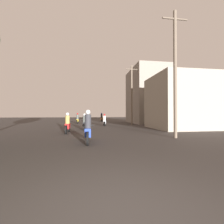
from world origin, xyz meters
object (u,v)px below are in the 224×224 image
(motorcycle_black, at_px, (85,123))
(motorcycle_blue, at_px, (88,130))
(motorcycle_red, at_px, (68,125))
(utility_pole_far, at_px, (132,94))
(motorcycle_silver, at_px, (104,121))
(building_right_near, at_px, (181,102))
(utility_pole_near, at_px, (175,71))
(motorcycle_orange, at_px, (102,118))
(building_right_far, at_px, (146,96))
(motorcycle_yellow, at_px, (78,119))

(motorcycle_black, bearing_deg, motorcycle_blue, -81.37)
(motorcycle_red, distance_m, utility_pole_far, 10.90)
(motorcycle_silver, height_order, building_right_near, building_right_near)
(motorcycle_red, bearing_deg, motorcycle_silver, 53.60)
(motorcycle_red, distance_m, utility_pole_near, 8.30)
(motorcycle_black, distance_m, utility_pole_far, 8.62)
(utility_pole_far, bearing_deg, motorcycle_red, -133.71)
(motorcycle_orange, distance_m, building_right_near, 15.60)
(motorcycle_silver, bearing_deg, utility_pole_near, -61.61)
(motorcycle_blue, bearing_deg, building_right_near, 40.18)
(building_right_far, relative_size, utility_pole_far, 1.07)
(motorcycle_red, relative_size, utility_pole_near, 0.27)
(motorcycle_orange, xyz_separation_m, building_right_near, (6.93, -13.84, 1.95))
(motorcycle_red, xyz_separation_m, motorcycle_orange, (3.76, 15.82, 0.02))
(building_right_far, bearing_deg, utility_pole_near, -104.54)
(motorcycle_black, xyz_separation_m, motorcycle_yellow, (-1.38, 9.02, 0.02))
(building_right_far, bearing_deg, motorcycle_orange, 143.24)
(motorcycle_orange, xyz_separation_m, utility_pole_far, (3.38, -8.35, 3.46))
(utility_pole_near, bearing_deg, motorcycle_blue, -172.08)
(utility_pole_near, distance_m, utility_pole_far, 10.86)
(motorcycle_silver, bearing_deg, utility_pole_far, 27.72)
(motorcycle_yellow, bearing_deg, motorcycle_black, -72.85)
(motorcycle_blue, relative_size, motorcycle_red, 0.99)
(building_right_near, xyz_separation_m, utility_pole_far, (-3.55, 5.49, 1.50))
(motorcycle_yellow, relative_size, utility_pole_far, 0.24)
(motorcycle_silver, relative_size, utility_pole_near, 0.24)
(motorcycle_red, bearing_deg, utility_pole_far, 38.54)
(motorcycle_blue, height_order, building_right_far, building_right_far)
(motorcycle_black, xyz_separation_m, utility_pole_near, (5.60, -5.71, 3.42))
(motorcycle_orange, bearing_deg, building_right_near, -56.70)
(motorcycle_yellow, bearing_deg, building_right_near, -32.25)
(motorcycle_blue, distance_m, motorcycle_red, 4.40)
(motorcycle_red, xyz_separation_m, motorcycle_silver, (3.38, 6.18, -0.04))
(motorcycle_orange, xyz_separation_m, building_right_far, (6.70, -5.00, 3.58))
(motorcycle_red, height_order, utility_pole_near, utility_pole_near)
(building_right_near, distance_m, building_right_far, 8.99)
(motorcycle_silver, bearing_deg, building_right_far, 42.04)
(motorcycle_black, distance_m, motorcycle_orange, 13.73)
(utility_pole_far, bearing_deg, utility_pole_near, -91.93)
(motorcycle_blue, bearing_deg, utility_pole_far, 70.78)
(motorcycle_red, distance_m, motorcycle_orange, 16.26)
(utility_pole_far, bearing_deg, motorcycle_yellow, 152.15)
(motorcycle_black, relative_size, motorcycle_silver, 1.05)
(motorcycle_orange, height_order, building_right_far, building_right_far)
(motorcycle_yellow, distance_m, building_right_far, 11.26)
(motorcycle_yellow, xyz_separation_m, motorcycle_orange, (3.96, 4.47, 0.03))
(building_right_far, distance_m, utility_pole_near, 14.67)
(motorcycle_blue, distance_m, utility_pole_far, 13.29)
(motorcycle_blue, bearing_deg, motorcycle_yellow, 103.01)
(motorcycle_orange, relative_size, building_right_far, 0.25)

